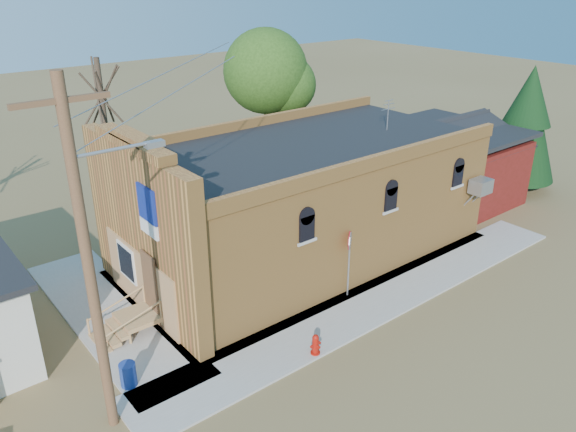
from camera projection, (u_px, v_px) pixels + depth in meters
ground at (367, 328)px, 18.43m from camera, size 120.00×120.00×0.00m
sidewalk_south at (379, 300)px, 19.91m from camera, size 19.00×2.20×0.08m
sidewalk_west at (110, 314)px, 19.08m from camera, size 2.60×10.00×0.08m
brick_bar at (299, 201)px, 22.34m from camera, size 16.40×7.97×6.30m
red_shed at (451, 155)px, 28.02m from camera, size 5.40×6.40×4.30m
utility_pole at (90, 260)px, 12.69m from camera, size 3.12×0.26×9.00m
tree_bare_near at (101, 95)px, 23.58m from camera, size 2.80×2.80×7.65m
tree_leafy at (266, 71)px, 29.10m from camera, size 4.40×4.40×8.15m
evergreen_tree at (526, 120)px, 28.66m from camera, size 3.60×3.60×6.50m
fire_hydrant at (315, 344)px, 16.95m from camera, size 0.38×0.35×0.67m
stop_sign at (350, 247)px, 19.37m from camera, size 0.55×0.49×2.51m
trash_barrel at (128, 374)px, 15.65m from camera, size 0.50×0.50×0.71m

